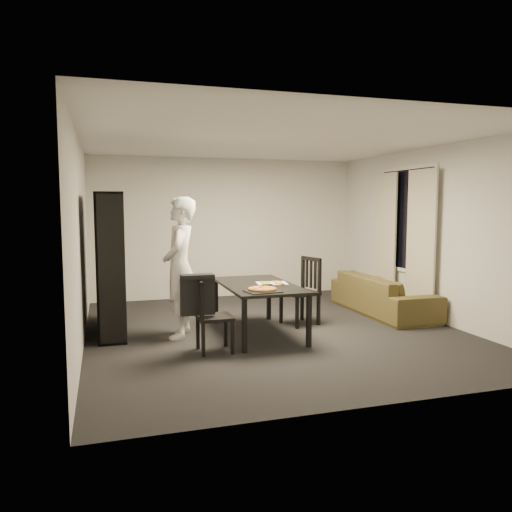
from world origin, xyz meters
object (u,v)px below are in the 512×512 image
object	(u,v)px
chair_left	(208,311)
bookshelf	(110,263)
person	(180,268)
baking_tray	(263,291)
pepperoni_pizza	(262,289)
sofa	(383,294)
dining_table	(258,288)
chair_right	(305,286)

from	to	relation	value
chair_left	bookshelf	bearing A→B (deg)	38.48
person	baking_tray	bearing A→B (deg)	66.81
bookshelf	pepperoni_pizza	bearing A→B (deg)	-35.49
pepperoni_pizza	person	bearing A→B (deg)	142.10
sofa	person	bearing A→B (deg)	98.41
chair_left	pepperoni_pizza	size ratio (longest dim) A/B	2.48
bookshelf	dining_table	world-z (taller)	bookshelf
sofa	chair_right	bearing A→B (deg)	100.54
chair_right	person	distance (m)	1.90
person	chair_left	bearing A→B (deg)	31.40
chair_left	baking_tray	xyz separation A→B (m)	(0.69, 0.03, 0.19)
chair_right	person	world-z (taller)	person
dining_table	pepperoni_pizza	bearing A→B (deg)	-102.02
person	sofa	distance (m)	3.42
bookshelf	chair_left	world-z (taller)	bookshelf
person	pepperoni_pizza	xyz separation A→B (m)	(0.90, -0.70, -0.21)
dining_table	baking_tray	bearing A→B (deg)	-101.86
bookshelf	dining_table	xyz separation A→B (m)	(1.89, -0.73, -0.33)
bookshelf	dining_table	bearing A→B (deg)	-21.11
person	dining_table	bearing A→B (deg)	97.60
chair_left	person	xyz separation A→B (m)	(-0.20, 0.79, 0.43)
bookshelf	sofa	distance (m)	4.25
chair_left	baking_tray	distance (m)	0.72
dining_table	sofa	xyz separation A→B (m)	(2.31, 0.66, -0.31)
chair_left	baking_tray	world-z (taller)	chair_left
bookshelf	baking_tray	xyz separation A→B (m)	(1.77, -1.32, -0.26)
chair_right	baking_tray	xyz separation A→B (m)	(-0.96, -0.97, 0.13)
baking_tray	pepperoni_pizza	world-z (taller)	pepperoni_pizza
chair_right	sofa	world-z (taller)	chair_right
person	baking_tray	size ratio (longest dim) A/B	4.60
chair_left	person	size ratio (longest dim) A/B	0.47
dining_table	pepperoni_pizza	xyz separation A→B (m)	(-0.11, -0.54, 0.09)
chair_right	pepperoni_pizza	xyz separation A→B (m)	(-0.95, -0.92, 0.15)
chair_left	person	distance (m)	0.92
dining_table	person	bearing A→B (deg)	170.66
bookshelf	baking_tray	world-z (taller)	bookshelf
chair_right	pepperoni_pizza	size ratio (longest dim) A/B	2.79
bookshelf	chair_right	bearing A→B (deg)	-7.20
bookshelf	chair_right	xyz separation A→B (m)	(2.73, -0.34, -0.39)
person	pepperoni_pizza	size ratio (longest dim) A/B	5.26
bookshelf	pepperoni_pizza	xyz separation A→B (m)	(1.78, -1.27, -0.24)
dining_table	pepperoni_pizza	distance (m)	0.56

